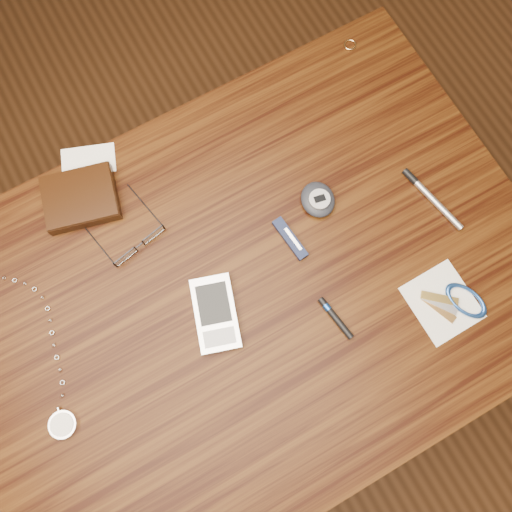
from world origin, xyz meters
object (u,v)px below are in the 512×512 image
object	(u,v)px
desk	(243,301)
eyeglasses	(137,243)
pda_phone	(215,313)
pocket_watch	(61,418)
wallet_and_card	(81,197)
silver_pen	(428,194)
pedometer	(318,200)
pocket_knife	(290,239)
notepad_keys	(455,301)

from	to	relation	value
desk	eyeglasses	world-z (taller)	eyeglasses
pda_phone	pocket_watch	bearing A→B (deg)	-174.73
pocket_watch	pda_phone	distance (m)	0.28
desk	wallet_and_card	world-z (taller)	wallet_and_card
pocket_watch	silver_pen	distance (m)	0.69
pedometer	pocket_knife	size ratio (longest dim) A/B	0.92
wallet_and_card	silver_pen	xyz separation A→B (m)	(0.52, -0.28, -0.01)
pedometer	silver_pen	world-z (taller)	pedometer
desk	pedometer	world-z (taller)	pedometer
eyeglasses	notepad_keys	bearing A→B (deg)	-39.68
eyeglasses	pedometer	world-z (taller)	pedometer
desk	pocket_watch	size ratio (longest dim) A/B	3.37
pocket_watch	eyeglasses	bearing A→B (deg)	40.61
wallet_and_card	eyeglasses	xyz separation A→B (m)	(0.05, -0.12, -0.00)
desk	pda_phone	size ratio (longest dim) A/B	7.40
silver_pen	eyeglasses	bearing A→B (deg)	160.99
pedometer	silver_pen	bearing A→B (deg)	-25.64
desk	pedometer	size ratio (longest dim) A/B	13.40
pocket_watch	notepad_keys	world-z (taller)	pocket_watch
desk	pda_phone	bearing A→B (deg)	-166.75
pda_phone	wallet_and_card	bearing A→B (deg)	110.55
eyeglasses	pocket_watch	size ratio (longest dim) A/B	0.42
pocket_watch	pocket_knife	distance (m)	0.46
desk	notepad_keys	bearing A→B (deg)	-31.91
desk	pocket_watch	world-z (taller)	pocket_watch
wallet_and_card	pocket_knife	world-z (taller)	wallet_and_card
silver_pen	pocket_knife	bearing A→B (deg)	169.18
desk	silver_pen	world-z (taller)	silver_pen
wallet_and_card	silver_pen	world-z (taller)	wallet_and_card
pda_phone	pedometer	distance (m)	0.26
pda_phone	pocket_knife	world-z (taller)	pda_phone
notepad_keys	pocket_knife	xyz separation A→B (m)	(-0.18, 0.22, 0.00)
wallet_and_card	silver_pen	bearing A→B (deg)	-28.39
wallet_and_card	pocket_knife	xyz separation A→B (m)	(0.27, -0.23, -0.01)
silver_pen	desk	bearing A→B (deg)	178.57
pedometer	silver_pen	distance (m)	0.19
pedometer	pocket_watch	bearing A→B (deg)	-167.99
eyeglasses	notepad_keys	distance (m)	0.53
pocket_knife	wallet_and_card	bearing A→B (deg)	139.55
pocket_watch	pocket_knife	bearing A→B (deg)	9.64
pocket_knife	silver_pen	size ratio (longest dim) A/B	0.60
eyeglasses	pocket_watch	world-z (taller)	eyeglasses
notepad_keys	pocket_knife	distance (m)	0.29
pda_phone	silver_pen	distance (m)	0.41
desk	silver_pen	size ratio (longest dim) A/B	7.31
desk	eyeglasses	bearing A→B (deg)	125.93
wallet_and_card	pda_phone	world-z (taller)	wallet_and_card
eyeglasses	notepad_keys	world-z (taller)	eyeglasses
eyeglasses	silver_pen	distance (m)	0.50
wallet_and_card	pocket_knife	size ratio (longest dim) A/B	2.07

